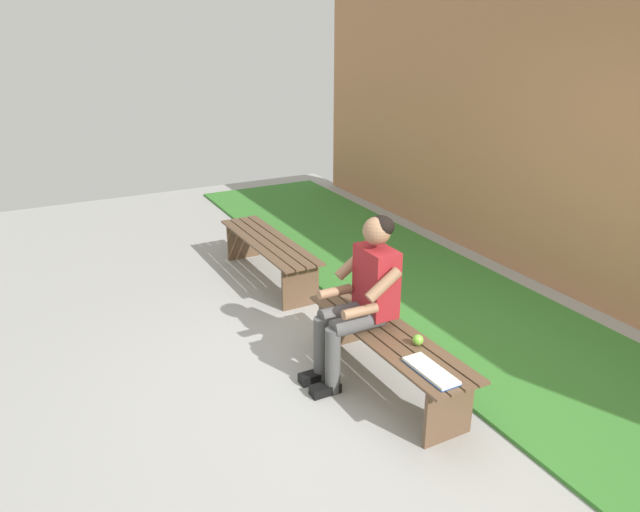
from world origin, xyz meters
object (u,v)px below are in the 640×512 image
object	(u,v)px
bench_far	(269,250)
apple	(418,340)
book_open	(431,371)
person_seated	(362,294)
bench_near	(388,347)

from	to	relation	value
bench_far	apple	bearing A→B (deg)	-177.93
book_open	person_seated	bearing A→B (deg)	3.09
bench_near	person_seated	distance (m)	0.42
person_seated	apple	size ratio (longest dim) A/B	16.11
bench_near	book_open	xyz separation A→B (m)	(-0.55, 0.05, 0.12)
apple	bench_near	bearing A→B (deg)	21.09
person_seated	apple	xyz separation A→B (m)	(-0.44, -0.19, -0.20)
bench_far	book_open	bearing A→B (deg)	179.05
bench_near	apple	distance (m)	0.28
bench_near	apple	size ratio (longest dim) A/B	20.87
book_open	apple	bearing A→B (deg)	-23.41
person_seated	book_open	distance (m)	0.80
bench_near	apple	xyz separation A→B (m)	(-0.23, -0.09, 0.14)
person_seated	bench_near	bearing A→B (deg)	-155.09
bench_near	person_seated	bearing A→B (deg)	24.91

